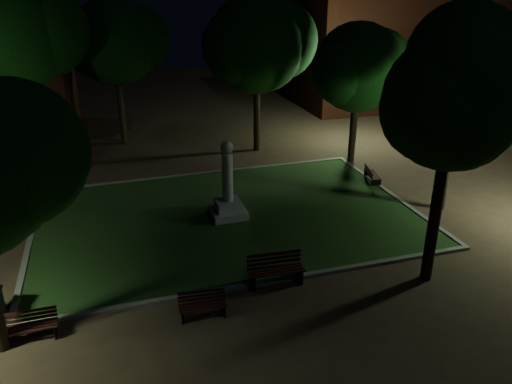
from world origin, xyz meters
TOP-DOWN VIEW (x-y plane):
  - ground at (0.00, 0.00)m, footprint 80.00×80.00m
  - lawn at (0.00, 2.00)m, footprint 15.00×10.00m
  - lawn_kerb at (0.00, 2.00)m, footprint 15.40×10.40m
  - monument at (0.00, 2.00)m, footprint 1.40×1.40m
  - building_far at (18.00, 20.00)m, footprint 16.00×10.00m
  - tree_north_er at (3.85, 10.08)m, footprint 6.44×5.25m
  - tree_ne at (8.13, 6.80)m, footprint 5.51×4.50m
  - tree_east at (8.99, 0.20)m, footprint 5.37×4.38m
  - tree_se at (5.14, -4.34)m, footprint 4.89×3.99m
  - tree_nw at (-7.96, 8.79)m, footprint 6.60×5.38m
  - tree_far_north at (-3.33, 13.51)m, footprint 5.81×4.74m
  - lamppost_ne at (9.85, 9.85)m, footprint 1.18×0.28m
  - bench_near_left at (-2.32, -4.11)m, footprint 1.41×0.58m
  - bench_near_right at (0.28, -3.09)m, footprint 1.82×0.73m
  - bench_west_near at (-6.98, -3.69)m, footprint 1.43×0.51m
  - bench_right_side at (7.54, 3.72)m, footprint 0.80×1.47m

SIDE VIEW (x-z plane):
  - ground at x=0.00m, z-range 0.00..0.00m
  - lawn at x=0.00m, z-range 0.00..0.08m
  - lawn_kerb at x=0.00m, z-range 0.00..0.12m
  - bench_near_left at x=-2.32m, z-range -0.02..0.73m
  - bench_right_side at x=7.54m, z-range -0.02..0.74m
  - bench_west_near at x=-6.98m, z-range -0.02..0.76m
  - bench_near_right at x=0.28m, z-range -0.03..0.95m
  - monument at x=0.00m, z-range -0.64..2.56m
  - lamppost_ne at x=9.85m, z-range 0.87..5.15m
  - tree_ne at x=8.13m, z-range 1.35..8.57m
  - tree_se at x=5.14m, z-range 1.92..9.77m
  - tree_far_north at x=-3.33m, z-range 1.74..9.97m
  - tree_north_er at x=3.85m, z-range 1.63..10.16m
  - building_far at x=18.00m, z-range 0.00..12.00m
  - tree_east at x=8.99m, z-range 2.02..10.45m
  - tree_nw at x=-7.96m, z-range 2.07..11.60m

